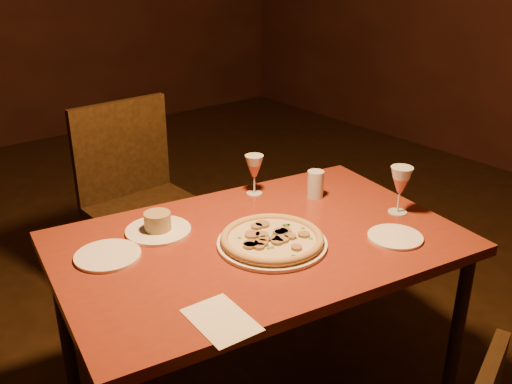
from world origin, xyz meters
TOP-DOWN VIEW (x-y plane):
  - floor at (0.00, 0.00)m, footprint 7.00×7.00m
  - dining_table at (-0.07, -0.28)m, footprint 1.45×1.06m
  - chair_far at (-0.06, 0.60)m, footprint 0.49×0.49m
  - pizza_plate at (-0.07, -0.34)m, footprint 0.36×0.36m
  - ramekin_saucer at (-0.31, -0.02)m, footprint 0.23×0.23m
  - wine_glass_far at (0.15, 0.03)m, footprint 0.07×0.07m
  - wine_glass_right at (0.46, -0.44)m, footprint 0.08×0.08m
  - water_tumbler at (0.32, -0.14)m, footprint 0.06×0.06m
  - side_plate_left at (-0.52, -0.07)m, footprint 0.21×0.21m
  - side_plate_near at (0.29, -0.56)m, footprint 0.18×0.18m
  - menu_card at (-0.43, -0.57)m, footprint 0.15×0.21m

SIDE VIEW (x-z plane):
  - floor at x=0.00m, z-range 0.00..0.00m
  - chair_far at x=-0.06m, z-range 0.06..1.04m
  - dining_table at x=-0.07m, z-range 0.29..1.01m
  - menu_card at x=-0.43m, z-range 0.71..0.71m
  - side_plate_near at x=0.29m, z-range 0.71..0.72m
  - side_plate_left at x=-0.52m, z-range 0.71..0.72m
  - pizza_plate at x=-0.07m, z-range 0.71..0.75m
  - ramekin_saucer at x=-0.31m, z-range 0.70..0.77m
  - water_tumbler at x=0.32m, z-range 0.71..0.82m
  - wine_glass_far at x=0.15m, z-range 0.71..0.87m
  - wine_glass_right at x=0.46m, z-range 0.71..0.89m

